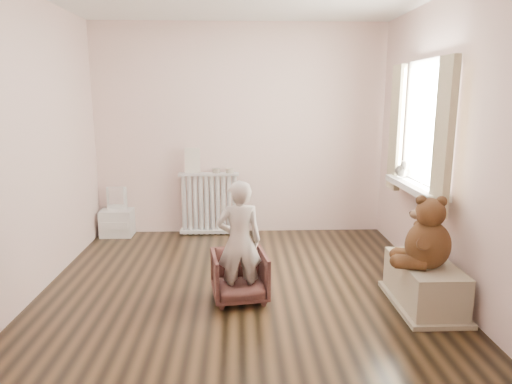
{
  "coord_description": "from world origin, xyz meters",
  "views": [
    {
      "loc": [
        -0.01,
        -3.92,
        1.72
      ],
      "look_at": [
        0.15,
        0.45,
        0.8
      ],
      "focal_mm": 32.0,
      "sensor_mm": 36.0,
      "label": 1
    }
  ],
  "objects_px": {
    "armchair": "(240,276)",
    "child": "(239,242)",
    "toy_vanity": "(117,214)",
    "toy_bench": "(424,283)",
    "radiator": "(209,204)",
    "plush_cat": "(402,168)",
    "teddy_bear": "(429,232)"
  },
  "relations": [
    {
      "from": "toy_vanity",
      "to": "child",
      "type": "height_order",
      "value": "child"
    },
    {
      "from": "armchair",
      "to": "child",
      "type": "xyz_separation_m",
      "value": [
        0.0,
        -0.05,
        0.32
      ]
    },
    {
      "from": "armchair",
      "to": "child",
      "type": "height_order",
      "value": "child"
    },
    {
      "from": "teddy_bear",
      "to": "plush_cat",
      "type": "height_order",
      "value": "plush_cat"
    },
    {
      "from": "armchair",
      "to": "plush_cat",
      "type": "xyz_separation_m",
      "value": [
        1.68,
        0.89,
        0.79
      ]
    },
    {
      "from": "armchair",
      "to": "teddy_bear",
      "type": "height_order",
      "value": "teddy_bear"
    },
    {
      "from": "toy_bench",
      "to": "teddy_bear",
      "type": "xyz_separation_m",
      "value": [
        -0.04,
        -0.09,
        0.47
      ]
    },
    {
      "from": "child",
      "to": "toy_bench",
      "type": "relative_size",
      "value": 1.28
    },
    {
      "from": "plush_cat",
      "to": "armchair",
      "type": "bearing_deg",
      "value": -173.26
    },
    {
      "from": "armchair",
      "to": "toy_bench",
      "type": "bearing_deg",
      "value": -14.79
    },
    {
      "from": "child",
      "to": "plush_cat",
      "type": "bearing_deg",
      "value": -159.17
    },
    {
      "from": "toy_vanity",
      "to": "plush_cat",
      "type": "distance_m",
      "value": 3.44
    },
    {
      "from": "toy_bench",
      "to": "armchair",
      "type": "bearing_deg",
      "value": 173.65
    },
    {
      "from": "toy_vanity",
      "to": "plush_cat",
      "type": "xyz_separation_m",
      "value": [
        3.21,
        -1.01,
        0.72
      ]
    },
    {
      "from": "toy_vanity",
      "to": "armchair",
      "type": "relative_size",
      "value": 1.31
    },
    {
      "from": "toy_vanity",
      "to": "teddy_bear",
      "type": "distance_m",
      "value": 3.75
    },
    {
      "from": "plush_cat",
      "to": "toy_vanity",
      "type": "bearing_deg",
      "value": 141.28
    },
    {
      "from": "radiator",
      "to": "child",
      "type": "height_order",
      "value": "child"
    },
    {
      "from": "child",
      "to": "radiator",
      "type": "bearing_deg",
      "value": -87.69
    },
    {
      "from": "plush_cat",
      "to": "radiator",
      "type": "bearing_deg",
      "value": 131.86
    },
    {
      "from": "toy_vanity",
      "to": "plush_cat",
      "type": "bearing_deg",
      "value": -17.51
    },
    {
      "from": "armchair",
      "to": "teddy_bear",
      "type": "distance_m",
      "value": 1.59
    },
    {
      "from": "toy_vanity",
      "to": "armchair",
      "type": "xyz_separation_m",
      "value": [
        1.53,
        -1.9,
        -0.06
      ]
    },
    {
      "from": "radiator",
      "to": "toy_vanity",
      "type": "height_order",
      "value": "radiator"
    },
    {
      "from": "radiator",
      "to": "armchair",
      "type": "distance_m",
      "value": 1.98
    },
    {
      "from": "plush_cat",
      "to": "teddy_bear",
      "type": "bearing_deg",
      "value": -119.87
    },
    {
      "from": "toy_bench",
      "to": "plush_cat",
      "type": "height_order",
      "value": "plush_cat"
    },
    {
      "from": "child",
      "to": "plush_cat",
      "type": "distance_m",
      "value": 1.98
    },
    {
      "from": "toy_bench",
      "to": "toy_vanity",
      "type": "bearing_deg",
      "value": 145.97
    },
    {
      "from": "toy_vanity",
      "to": "teddy_bear",
      "type": "relative_size",
      "value": 1.06
    },
    {
      "from": "radiator",
      "to": "toy_bench",
      "type": "xyz_separation_m",
      "value": [
        1.91,
        -2.1,
        -0.19
      ]
    },
    {
      "from": "toy_vanity",
      "to": "child",
      "type": "xyz_separation_m",
      "value": [
        1.53,
        -1.95,
        0.26
      ]
    }
  ]
}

